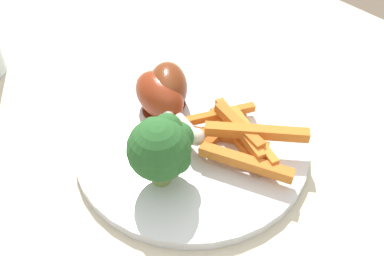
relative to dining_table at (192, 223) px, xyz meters
name	(u,v)px	position (x,y,z in m)	size (l,w,h in m)	color
dining_table	(192,223)	(0.00, 0.00, 0.00)	(0.96, 0.84, 0.72)	beige
dinner_plate	(192,145)	(-0.02, 0.02, 0.12)	(0.26, 0.26, 0.01)	silver
broccoli_floret_front	(163,148)	(0.00, -0.04, 0.17)	(0.06, 0.07, 0.08)	#85A551
broccoli_floret_middle	(164,141)	(-0.01, -0.03, 0.16)	(0.05, 0.05, 0.07)	#85A948
carrot_fries_pile	(239,135)	(0.02, 0.05, 0.14)	(0.15, 0.10, 0.03)	orange
chicken_drumstick_near	(161,98)	(-0.08, 0.02, 0.14)	(0.13, 0.06, 0.05)	#631D0E
chicken_drumstick_far	(168,90)	(-0.08, 0.03, 0.15)	(0.11, 0.10, 0.05)	#511E0E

